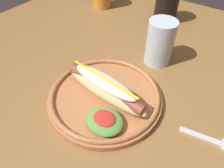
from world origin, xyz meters
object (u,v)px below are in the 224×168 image
(hot_dog_plate, at_px, (105,95))
(water_cup, at_px, (160,42))
(fork, at_px, (214,141))
(soda_cup, at_px, (167,4))

(hot_dog_plate, relative_size, water_cup, 2.16)
(fork, xyz_separation_m, soda_cup, (-0.31, 0.42, 0.06))
(soda_cup, bearing_deg, hot_dog_plate, -82.77)
(fork, height_order, water_cup, water_cup)
(fork, bearing_deg, soda_cup, 116.32)
(hot_dog_plate, xyz_separation_m, fork, (0.25, 0.04, -0.02))
(hot_dog_plate, height_order, fork, hot_dog_plate)
(fork, relative_size, soda_cup, 0.95)
(soda_cup, distance_m, water_cup, 0.26)
(water_cup, bearing_deg, fork, -38.74)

